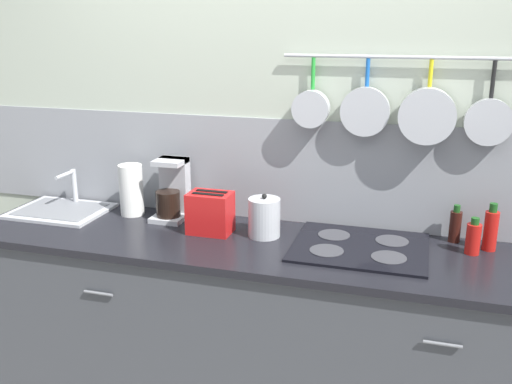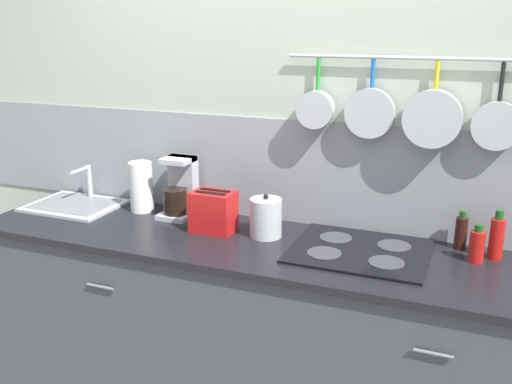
# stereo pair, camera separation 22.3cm
# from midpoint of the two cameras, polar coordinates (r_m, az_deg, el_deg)

# --- Properties ---
(wall_back) EXTENTS (7.20, 0.16, 2.60)m
(wall_back) POSITION_cam_midpoint_polar(r_m,az_deg,el_deg) (2.77, 6.97, 4.29)
(wall_back) COLOR #B2BCA8
(wall_back) RESTS_ON ground_plane
(cabinet_base) EXTENTS (2.89, 0.62, 0.88)m
(cabinet_base) POSITION_cam_midpoint_polar(r_m,az_deg,el_deg) (2.76, 4.23, -14.52)
(cabinet_base) COLOR #3F4247
(cabinet_base) RESTS_ON ground_plane
(countertop) EXTENTS (2.93, 0.64, 0.03)m
(countertop) POSITION_cam_midpoint_polar(r_m,az_deg,el_deg) (2.55, 4.45, -5.73)
(countertop) COLOR black
(countertop) RESTS_ON cabinet_base
(sink_basin) EXTENTS (0.47, 0.37, 0.20)m
(sink_basin) POSITION_cam_midpoint_polar(r_m,az_deg,el_deg) (3.18, -15.73, -1.14)
(sink_basin) COLOR #B7BABF
(sink_basin) RESTS_ON countertop
(paper_towel_roll) EXTENTS (0.12, 0.12, 0.26)m
(paper_towel_roll) POSITION_cam_midpoint_polar(r_m,az_deg,el_deg) (3.00, -9.34, 0.49)
(paper_towel_roll) COLOR white
(paper_towel_roll) RESTS_ON countertop
(coffee_maker) EXTENTS (0.16, 0.20, 0.30)m
(coffee_maker) POSITION_cam_midpoint_polar(r_m,az_deg,el_deg) (2.90, -5.45, 0.05)
(coffee_maker) COLOR #B7BABF
(coffee_maker) RESTS_ON countertop
(toaster) EXTENTS (0.22, 0.14, 0.20)m
(toaster) POSITION_cam_midpoint_polar(r_m,az_deg,el_deg) (2.68, -1.92, -1.99)
(toaster) COLOR red
(toaster) RESTS_ON countertop
(kettle) EXTENTS (0.15, 0.15, 0.20)m
(kettle) POSITION_cam_midpoint_polar(r_m,az_deg,el_deg) (2.62, 3.44, -2.62)
(kettle) COLOR #B7BABF
(kettle) RESTS_ON countertop
(cooktop) EXTENTS (0.58, 0.49, 0.01)m
(cooktop) POSITION_cam_midpoint_polar(r_m,az_deg,el_deg) (2.52, 12.85, -5.79)
(cooktop) COLOR black
(cooktop) RESTS_ON countertop
(bottle_dish_soap) EXTENTS (0.05, 0.05, 0.17)m
(bottle_dish_soap) POSITION_cam_midpoint_polar(r_m,az_deg,el_deg) (2.67, 22.11, -3.78)
(bottle_dish_soap) COLOR #33140F
(bottle_dish_soap) RESTS_ON countertop
(bottle_vinegar) EXTENTS (0.06, 0.06, 0.16)m
(bottle_vinegar) POSITION_cam_midpoint_polar(r_m,az_deg,el_deg) (2.56, 23.61, -4.97)
(bottle_vinegar) COLOR red
(bottle_vinegar) RESTS_ON countertop
(bottle_hot_sauce) EXTENTS (0.06, 0.06, 0.21)m
(bottle_hot_sauce) POSITION_cam_midpoint_polar(r_m,az_deg,el_deg) (2.62, 25.23, -4.18)
(bottle_hot_sauce) COLOR red
(bottle_hot_sauce) RESTS_ON countertop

